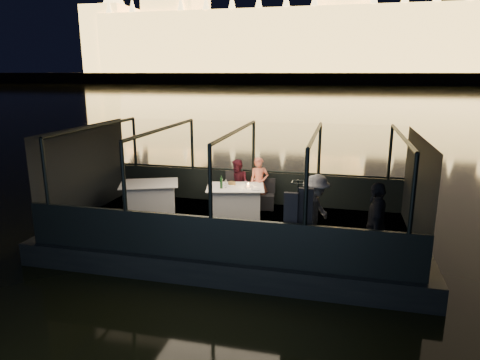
% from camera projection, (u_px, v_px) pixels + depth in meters
% --- Properties ---
extents(river_water, '(500.00, 500.00, 0.00)m').
position_uv_depth(river_water, '(333.00, 94.00, 85.86)').
color(river_water, black).
rests_on(river_water, ground).
extents(boat_hull, '(8.60, 4.40, 1.00)m').
position_uv_depth(boat_hull, '(236.00, 245.00, 10.45)').
color(boat_hull, black).
rests_on(boat_hull, river_water).
extents(boat_deck, '(8.00, 4.00, 0.04)m').
position_uv_depth(boat_deck, '(236.00, 227.00, 10.33)').
color(boat_deck, black).
rests_on(boat_deck, boat_hull).
extents(gunwale_port, '(8.00, 0.08, 0.90)m').
position_uv_depth(gunwale_port, '(253.00, 187.00, 12.11)').
color(gunwale_port, black).
rests_on(gunwale_port, boat_deck).
extents(gunwale_starboard, '(8.00, 0.08, 0.90)m').
position_uv_depth(gunwale_starboard, '(211.00, 239.00, 8.33)').
color(gunwale_starboard, black).
rests_on(gunwale_starboard, boat_deck).
extents(cabin_glass_port, '(8.00, 0.02, 1.40)m').
position_uv_depth(cabin_glass_port, '(254.00, 147.00, 11.82)').
color(cabin_glass_port, '#99B2B2').
rests_on(cabin_glass_port, gunwale_port).
extents(cabin_glass_starboard, '(8.00, 0.02, 1.40)m').
position_uv_depth(cabin_glass_starboard, '(210.00, 182.00, 8.05)').
color(cabin_glass_starboard, '#99B2B2').
rests_on(cabin_glass_starboard, gunwale_starboard).
extents(cabin_roof_glass, '(8.00, 4.00, 0.02)m').
position_uv_depth(cabin_roof_glass, '(236.00, 131.00, 9.77)').
color(cabin_roof_glass, '#99B2B2').
rests_on(cabin_roof_glass, boat_deck).
extents(end_wall_fore, '(0.02, 4.00, 2.30)m').
position_uv_depth(end_wall_fore, '(85.00, 171.00, 10.96)').
color(end_wall_fore, black).
rests_on(end_wall_fore, boat_deck).
extents(end_wall_aft, '(0.02, 4.00, 2.30)m').
position_uv_depth(end_wall_aft, '(417.00, 191.00, 9.14)').
color(end_wall_aft, black).
rests_on(end_wall_aft, boat_deck).
extents(canopy_ribs, '(8.00, 4.00, 2.30)m').
position_uv_depth(canopy_ribs, '(236.00, 180.00, 10.05)').
color(canopy_ribs, black).
rests_on(canopy_ribs, boat_deck).
extents(embankment, '(400.00, 140.00, 6.00)m').
position_uv_depth(embankment, '(341.00, 79.00, 208.15)').
color(embankment, '#423D33').
rests_on(embankment, ground).
extents(parliament_building, '(220.00, 32.00, 60.00)m').
position_uv_depth(parliament_building, '(344.00, 7.00, 168.32)').
color(parliament_building, '#F2D18C').
rests_on(parliament_building, embankment).
extents(dining_table_central, '(1.65, 1.35, 0.77)m').
position_uv_depth(dining_table_central, '(235.00, 201.00, 11.02)').
color(dining_table_central, silver).
rests_on(dining_table_central, boat_deck).
extents(dining_table_aft, '(1.78, 1.56, 0.79)m').
position_uv_depth(dining_table_aft, '(150.00, 198.00, 11.31)').
color(dining_table_aft, silver).
rests_on(dining_table_aft, boat_deck).
extents(chair_port_left, '(0.61, 0.61, 1.00)m').
position_uv_depth(chair_port_left, '(232.00, 193.00, 11.55)').
color(chair_port_left, black).
rests_on(chair_port_left, boat_deck).
extents(chair_port_right, '(0.42, 0.42, 0.81)m').
position_uv_depth(chair_port_right, '(267.00, 193.00, 11.52)').
color(chair_port_right, black).
rests_on(chair_port_right, boat_deck).
extents(coat_stand, '(0.55, 0.48, 1.68)m').
position_uv_depth(coat_stand, '(297.00, 220.00, 8.09)').
color(coat_stand, black).
rests_on(coat_stand, boat_deck).
extents(person_woman_coral, '(0.59, 0.49, 1.41)m').
position_uv_depth(person_woman_coral, '(259.00, 182.00, 11.50)').
color(person_woman_coral, '#DC6D50').
rests_on(person_woman_coral, boat_deck).
extents(person_man_maroon, '(0.76, 0.67, 1.32)m').
position_uv_depth(person_man_maroon, '(238.00, 180.00, 11.65)').
color(person_man_maroon, '#45131E').
rests_on(person_man_maroon, boat_deck).
extents(passenger_stripe, '(0.90, 1.17, 1.59)m').
position_uv_depth(passenger_stripe, '(315.00, 209.00, 8.85)').
color(passenger_stripe, silver).
rests_on(passenger_stripe, boat_deck).
extents(passenger_dark, '(0.51, 1.01, 1.66)m').
position_uv_depth(passenger_dark, '(376.00, 224.00, 8.01)').
color(passenger_dark, black).
rests_on(passenger_dark, boat_deck).
extents(wine_bottle, '(0.09, 0.09, 0.33)m').
position_uv_depth(wine_bottle, '(221.00, 183.00, 10.75)').
color(wine_bottle, '#153A1A').
rests_on(wine_bottle, dining_table_central).
extents(bread_basket, '(0.25, 0.25, 0.08)m').
position_uv_depth(bread_basket, '(232.00, 183.00, 11.10)').
color(bread_basket, brown).
rests_on(bread_basket, dining_table_central).
extents(amber_candle, '(0.07, 0.07, 0.08)m').
position_uv_depth(amber_candle, '(248.00, 185.00, 10.91)').
color(amber_candle, '#FF8D3F').
rests_on(amber_candle, dining_table_central).
extents(plate_near, '(0.32, 0.32, 0.02)m').
position_uv_depth(plate_near, '(256.00, 189.00, 10.68)').
color(plate_near, silver).
rests_on(plate_near, dining_table_central).
extents(plate_far, '(0.35, 0.35, 0.02)m').
position_uv_depth(plate_far, '(229.00, 185.00, 11.07)').
color(plate_far, white).
rests_on(plate_far, dining_table_central).
extents(wine_glass_white, '(0.07, 0.07, 0.20)m').
position_uv_depth(wine_glass_white, '(226.00, 184.00, 10.82)').
color(wine_glass_white, silver).
rests_on(wine_glass_white, dining_table_central).
extents(wine_glass_red, '(0.07, 0.07, 0.18)m').
position_uv_depth(wine_glass_red, '(255.00, 182.00, 11.04)').
color(wine_glass_red, white).
rests_on(wine_glass_red, dining_table_central).
extents(wine_glass_empty, '(0.07, 0.07, 0.19)m').
position_uv_depth(wine_glass_empty, '(245.00, 185.00, 10.74)').
color(wine_glass_empty, silver).
rests_on(wine_glass_empty, dining_table_central).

